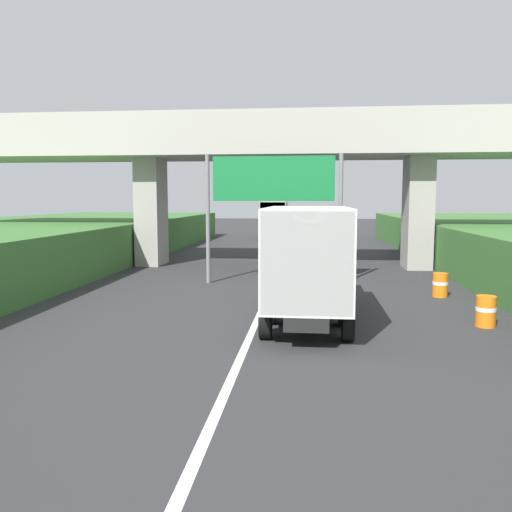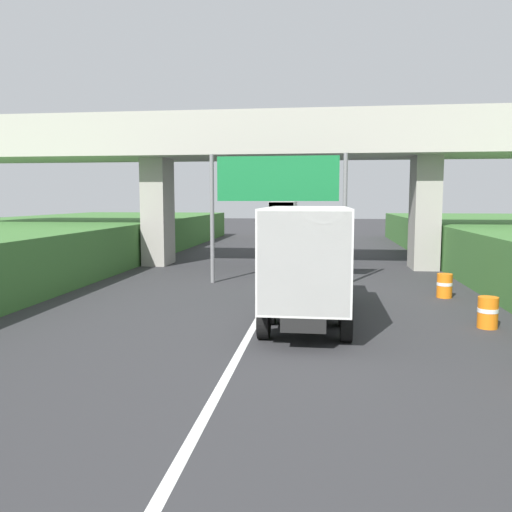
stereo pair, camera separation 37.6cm
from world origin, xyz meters
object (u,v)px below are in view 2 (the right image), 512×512
(overhead_highway_sign, at_px, (277,188))
(truck_orange, at_px, (284,217))
(construction_barrel_2, at_px, (488,312))
(car_blue, at_px, (316,246))
(truck_silver, at_px, (308,257))
(construction_barrel_3, at_px, (445,285))

(overhead_highway_sign, distance_m, truck_orange, 27.46)
(construction_barrel_2, bearing_deg, car_blue, 107.28)
(truck_orange, xyz_separation_m, truck_silver, (3.25, -34.03, 0.00))
(truck_orange, distance_m, truck_silver, 34.18)
(truck_silver, height_order, construction_barrel_2, truck_silver)
(overhead_highway_sign, height_order, construction_barrel_2, overhead_highway_sign)
(car_blue, relative_size, construction_barrel_2, 4.56)
(truck_silver, xyz_separation_m, car_blue, (0.03, 16.11, -1.08))
(truck_silver, height_order, car_blue, truck_silver)
(construction_barrel_3, bearing_deg, overhead_highway_sign, 159.96)
(truck_orange, distance_m, construction_barrel_2, 35.39)
(car_blue, bearing_deg, construction_barrel_3, -67.18)
(truck_silver, bearing_deg, construction_barrel_3, 41.14)
(construction_barrel_2, distance_m, construction_barrel_3, 4.67)
(construction_barrel_2, bearing_deg, overhead_highway_sign, 133.41)
(truck_silver, xyz_separation_m, construction_barrel_3, (4.98, 4.35, -1.47))
(truck_orange, xyz_separation_m, construction_barrel_2, (8.39, -34.34, -1.47))
(car_blue, height_order, construction_barrel_2, car_blue)
(overhead_highway_sign, relative_size, truck_orange, 0.81)
(overhead_highway_sign, bearing_deg, car_blue, 80.71)
(overhead_highway_sign, height_order, truck_silver, overhead_highway_sign)
(car_blue, xyz_separation_m, construction_barrel_3, (4.95, -11.76, -0.40))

